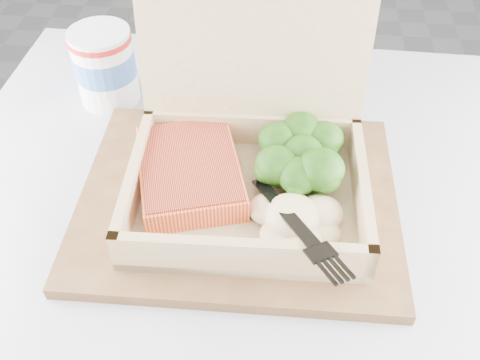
# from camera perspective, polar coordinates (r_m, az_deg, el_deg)

# --- Properties ---
(floor) EXTENTS (4.00, 4.00, 0.00)m
(floor) POSITION_cam_1_polar(r_m,az_deg,el_deg) (1.57, -16.68, -2.44)
(floor) COLOR gray
(floor) RESTS_ON ground
(cafe_table) EXTENTS (0.72, 0.72, 0.70)m
(cafe_table) POSITION_cam_1_polar(r_m,az_deg,el_deg) (0.70, 0.86, -14.39)
(cafe_table) COLOR black
(cafe_table) RESTS_ON floor
(serving_tray) EXTENTS (0.34, 0.27, 0.01)m
(serving_tray) POSITION_cam_1_polar(r_m,az_deg,el_deg) (0.57, -0.19, -1.97)
(serving_tray) COLOR brown
(serving_tray) RESTS_ON cafe_table
(takeout_container) EXTENTS (0.24, 0.23, 0.22)m
(takeout_container) POSITION_cam_1_polar(r_m,az_deg,el_deg) (0.54, 1.01, 4.22)
(takeout_container) COLOR tan
(takeout_container) RESTS_ON serving_tray
(salmon_fillet) EXTENTS (0.13, 0.15, 0.03)m
(salmon_fillet) POSITION_cam_1_polar(r_m,az_deg,el_deg) (0.55, -5.40, 0.84)
(salmon_fillet) COLOR orange
(salmon_fillet) RESTS_ON takeout_container
(broccoli_pile) EXTENTS (0.11, 0.11, 0.04)m
(broccoli_pile) POSITION_cam_1_polar(r_m,az_deg,el_deg) (0.56, 6.66, 2.34)
(broccoli_pile) COLOR #306A17
(broccoli_pile) RESTS_ON takeout_container
(mashed_potatoes) EXTENTS (0.09, 0.08, 0.03)m
(mashed_potatoes) POSITION_cam_1_polar(r_m,az_deg,el_deg) (0.51, 5.56, -3.84)
(mashed_potatoes) COLOR beige
(mashed_potatoes) RESTS_ON takeout_container
(plastic_fork) EXTENTS (0.10, 0.16, 0.03)m
(plastic_fork) POSITION_cam_1_polar(r_m,az_deg,el_deg) (0.51, 3.60, -1.55)
(plastic_fork) COLOR black
(plastic_fork) RESTS_ON mashed_potatoes
(paper_cup) EXTENTS (0.08, 0.08, 0.10)m
(paper_cup) POSITION_cam_1_polar(r_m,az_deg,el_deg) (0.70, -14.25, 11.89)
(paper_cup) COLOR white
(paper_cup) RESTS_ON cafe_table
(receipt) EXTENTS (0.12, 0.15, 0.00)m
(receipt) POSITION_cam_1_polar(r_m,az_deg,el_deg) (0.70, 0.05, 8.06)
(receipt) COLOR white
(receipt) RESTS_ON cafe_table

